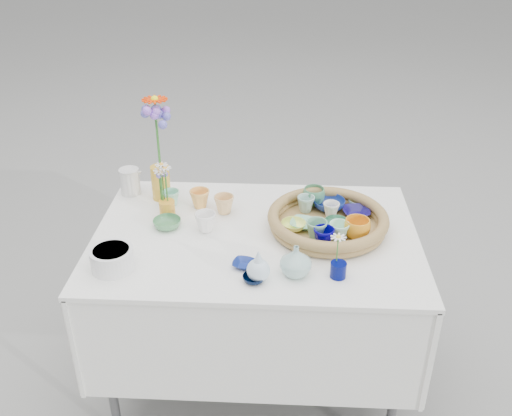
{
  "coord_description": "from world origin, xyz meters",
  "views": [
    {
      "loc": [
        0.1,
        -1.88,
        1.94
      ],
      "look_at": [
        0.0,
        0.02,
        0.87
      ],
      "focal_mm": 40.0,
      "sensor_mm": 36.0,
      "label": 1
    }
  ],
  "objects_px": {
    "bud_vase_seafoam": "(296,261)",
    "tall_vase_yellow": "(161,183)",
    "display_table": "(256,376)",
    "wicker_tray": "(328,221)"
  },
  "relations": [
    {
      "from": "wicker_tray",
      "to": "tall_vase_yellow",
      "type": "height_order",
      "value": "tall_vase_yellow"
    },
    {
      "from": "display_table",
      "to": "bud_vase_seafoam",
      "type": "height_order",
      "value": "bud_vase_seafoam"
    },
    {
      "from": "display_table",
      "to": "bud_vase_seafoam",
      "type": "bearing_deg",
      "value": -59.71
    },
    {
      "from": "bud_vase_seafoam",
      "to": "display_table",
      "type": "bearing_deg",
      "value": 120.29
    },
    {
      "from": "tall_vase_yellow",
      "to": "display_table",
      "type": "bearing_deg",
      "value": -33.04
    },
    {
      "from": "bud_vase_seafoam",
      "to": "tall_vase_yellow",
      "type": "bearing_deg",
      "value": 137.05
    },
    {
      "from": "wicker_tray",
      "to": "display_table",
      "type": "bearing_deg",
      "value": -169.88
    },
    {
      "from": "display_table",
      "to": "bud_vase_seafoam",
      "type": "xyz_separation_m",
      "value": [
        0.15,
        -0.26,
        0.82
      ]
    },
    {
      "from": "bud_vase_seafoam",
      "to": "tall_vase_yellow",
      "type": "xyz_separation_m",
      "value": [
        -0.57,
        0.53,
        0.02
      ]
    },
    {
      "from": "wicker_tray",
      "to": "bud_vase_seafoam",
      "type": "bearing_deg",
      "value": -112.55
    }
  ]
}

